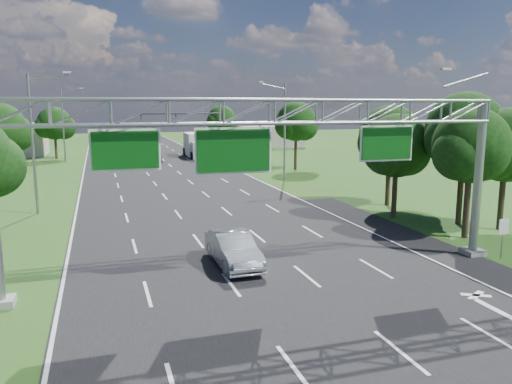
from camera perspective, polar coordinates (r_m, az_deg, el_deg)
name	(u,v)px	position (r m, az deg, el deg)	size (l,w,h in m)	color
ground	(194,204)	(40.11, -7.12, -1.38)	(220.00, 220.00, 0.00)	#2E5018
road	(194,204)	(40.11, -7.12, -1.38)	(18.00, 180.00, 0.02)	black
road_flare	(428,247)	(29.55, 19.03, -5.93)	(3.00, 30.00, 0.02)	black
sign_gantry	(274,126)	(22.00, 2.04, 7.57)	(23.50, 1.00, 9.56)	gray
regulatory_sign	(503,230)	(28.37, 26.42, -3.93)	(0.60, 0.08, 2.10)	gray
traffic_signal	(200,123)	(75.17, -6.47, 7.81)	(12.21, 0.24, 7.00)	black
streetlight_l_near	(35,137)	(39.01, -23.93, 5.80)	(2.97, 0.22, 10.16)	gray
streetlight_l_far	(64,122)	(73.87, -21.05, 7.51)	(2.97, 0.22, 10.16)	gray
streetlight_r_mid	(283,127)	(52.10, 3.10, 7.44)	(2.97, 0.22, 10.16)	gray
tree_cluster_right	(442,143)	(35.52, 20.53, 5.28)	(9.91, 14.60, 8.68)	#2D2116
tree_verge_lb	(1,130)	(54.53, -27.09, 6.31)	(5.76, 4.80, 8.06)	#2D2116
tree_verge_lc	(55,125)	(79.02, -22.00, 7.13)	(5.76, 4.80, 7.62)	#2D2116
tree_verge_rd	(296,123)	(61.31, 4.64, 7.83)	(5.76, 4.80, 8.28)	#2D2116
tree_verge_re	(222,120)	(89.32, -3.92, 8.19)	(5.76, 4.80, 7.84)	#2D2116
building_right	(268,136)	(96.05, 1.34, 6.41)	(12.00, 9.00, 4.00)	#9E9385
silver_sedan	(233,249)	(24.58, -2.63, -6.55)	(1.75, 5.01, 1.65)	#9DA3A8
car_queue_b	(155,158)	(70.02, -11.52, 3.78)	(1.98, 4.28, 1.19)	black
car_queue_c	(100,158)	(70.91, -17.36, 3.70)	(1.68, 4.18, 1.42)	black
car_queue_d	(213,160)	(66.42, -4.89, 3.71)	(1.47, 4.20, 1.38)	silver
box_truck	(196,146)	(76.98, -6.86, 5.28)	(3.02, 9.57, 3.59)	silver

